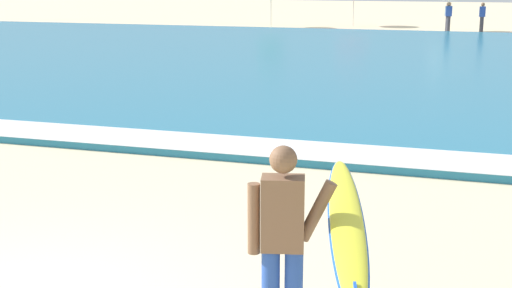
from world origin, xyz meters
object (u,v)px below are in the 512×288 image
object	(u,v)px
beachgoer_near_row_mid	(448,16)
beachgoer_near_row_left	(482,17)
surfer_with_board	(314,232)
beachgoer_near_row_right	(449,16)

from	to	relation	value
beachgoer_near_row_mid	beachgoer_near_row_left	bearing A→B (deg)	-0.87
beachgoer_near_row_left	surfer_with_board	bearing A→B (deg)	-92.13
surfer_with_board	beachgoer_near_row_mid	world-z (taller)	surfer_with_board
beachgoer_near_row_left	beachgoer_near_row_mid	distance (m)	1.78
beachgoer_near_row_right	beachgoer_near_row_mid	bearing A→B (deg)	131.57
beachgoer_near_row_mid	beachgoer_near_row_right	bearing A→B (deg)	-48.43
beachgoer_near_row_mid	beachgoer_near_row_right	size ratio (longest dim) A/B	1.00
beachgoer_near_row_mid	beachgoer_near_row_right	distance (m)	0.09
beachgoer_near_row_left	beachgoer_near_row_mid	xyz separation A→B (m)	(-1.77, 0.03, 0.00)
surfer_with_board	beachgoer_near_row_left	xyz separation A→B (m)	(1.29, 34.82, -0.19)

